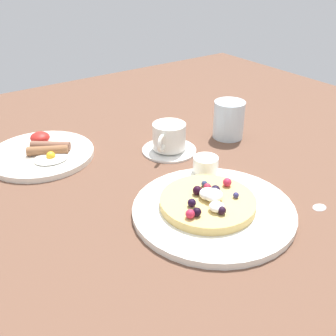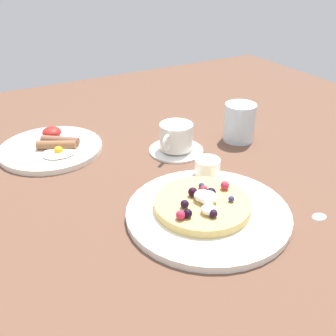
# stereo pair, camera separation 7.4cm
# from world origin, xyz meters

# --- Properties ---
(ground_plane) EXTENTS (1.77, 1.50, 0.03)m
(ground_plane) POSITION_xyz_m (0.00, 0.00, -0.01)
(ground_plane) COLOR brown
(pancake_plate) EXTENTS (0.29, 0.29, 0.01)m
(pancake_plate) POSITION_xyz_m (0.07, -0.14, 0.01)
(pancake_plate) COLOR white
(pancake_plate) RESTS_ON ground_plane
(pancake_with_berries) EXTENTS (0.17, 0.17, 0.04)m
(pancake_with_berries) POSITION_xyz_m (0.06, -0.13, 0.02)
(pancake_with_berries) COLOR #D8B565
(pancake_with_berries) RESTS_ON pancake_plate
(syrup_ramekin) EXTENTS (0.05, 0.05, 0.03)m
(syrup_ramekin) POSITION_xyz_m (0.14, -0.03, 0.03)
(syrup_ramekin) COLOR white
(syrup_ramekin) RESTS_ON pancake_plate
(breakfast_plate) EXTENTS (0.23, 0.23, 0.01)m
(breakfast_plate) POSITION_xyz_m (-0.11, 0.25, 0.01)
(breakfast_plate) COLOR white
(breakfast_plate) RESTS_ON ground_plane
(fried_breakfast) EXTENTS (0.10, 0.15, 0.03)m
(fried_breakfast) POSITION_xyz_m (-0.09, 0.25, 0.02)
(fried_breakfast) COLOR brown
(fried_breakfast) RESTS_ON breakfast_plate
(coffee_saucer) EXTENTS (0.13, 0.13, 0.01)m
(coffee_saucer) POSITION_xyz_m (0.15, 0.11, 0.00)
(coffee_saucer) COLOR white
(coffee_saucer) RESTS_ON ground_plane
(coffee_cup) EXTENTS (0.10, 0.08, 0.06)m
(coffee_cup) POSITION_xyz_m (0.15, 0.11, 0.04)
(coffee_cup) COLOR white
(coffee_cup) RESTS_ON coffee_saucer
(teaspoon) EXTENTS (0.14, 0.06, 0.01)m
(teaspoon) POSITION_xyz_m (0.27, -0.25, 0.00)
(teaspoon) COLOR silver
(teaspoon) RESTS_ON ground_plane
(water_glass) EXTENTS (0.08, 0.08, 0.09)m
(water_glass) POSITION_xyz_m (0.31, 0.09, 0.05)
(water_glass) COLOR silver
(water_glass) RESTS_ON ground_plane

